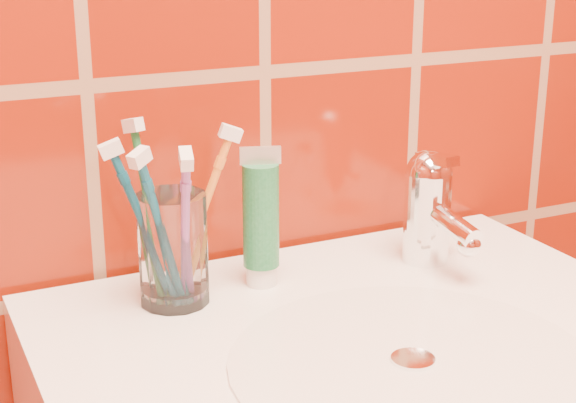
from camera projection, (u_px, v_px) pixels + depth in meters
glass_tumbler at (173, 249)px, 0.81m from camera, size 0.07×0.07×0.11m
toothpaste_tube at (261, 221)px, 0.85m from camera, size 0.04×0.04×0.14m
faucet at (430, 204)px, 0.90m from camera, size 0.05×0.11×0.12m
toothbrush_0 at (162, 231)px, 0.78m from camera, size 0.12×0.11×0.17m
toothbrush_1 at (151, 213)px, 0.81m from camera, size 0.07×0.11×0.19m
toothbrush_2 at (145, 227)px, 0.78m from camera, size 0.09×0.08×0.17m
toothbrush_3 at (202, 214)px, 0.82m from camera, size 0.11×0.10×0.17m
toothbrush_4 at (185, 231)px, 0.77m from camera, size 0.07×0.15×0.19m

